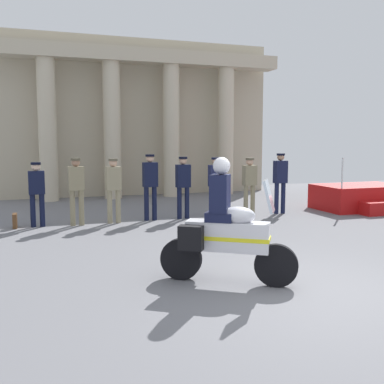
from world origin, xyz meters
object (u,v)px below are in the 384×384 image
reviewing_stand (362,198)px  officer_in_row_1 (76,186)px  motorcycle_with_rider (223,231)px  officer_in_row_6 (250,181)px  officer_in_row_0 (37,189)px  officer_in_row_3 (150,182)px  officer_in_row_4 (183,182)px  officer_in_row_5 (216,182)px  officer_in_row_7 (280,178)px  officer_in_row_2 (114,185)px  briefcase_on_ground (15,221)px

reviewing_stand → officer_in_row_1: size_ratio=1.59×
motorcycle_with_rider → officer_in_row_6: bearing=93.9°
officer_in_row_0 → officer_in_row_3: 2.89m
officer_in_row_4 → officer_in_row_3: bearing=-5.7°
reviewing_stand → motorcycle_with_rider: motorcycle_with_rider is taller
officer_in_row_1 → officer_in_row_6: 4.86m
officer_in_row_5 → officer_in_row_7: officer_in_row_7 is taller
officer_in_row_2 → officer_in_row_3: officer_in_row_3 is taller
officer_in_row_2 → officer_in_row_3: 1.00m
officer_in_row_3 → officer_in_row_6: (2.92, -0.04, -0.08)m
officer_in_row_3 → officer_in_row_5: officer_in_row_3 is taller
officer_in_row_0 → officer_in_row_4: size_ratio=0.94×
officer_in_row_3 → officer_in_row_4: size_ratio=1.04×
officer_in_row_1 → briefcase_on_ground: (-1.49, 0.14, -0.83)m
officer_in_row_6 → briefcase_on_ground: bearing=-4.2°
reviewing_stand → briefcase_on_ground: (-10.16, 0.20, -0.19)m
officer_in_row_2 → officer_in_row_3: (1.00, 0.10, 0.06)m
officer_in_row_0 → officer_in_row_4: officer_in_row_4 is taller
reviewing_stand → motorcycle_with_rider: size_ratio=1.43×
officer_in_row_2 → officer_in_row_6: officer_in_row_2 is taller
officer_in_row_6 → motorcycle_with_rider: size_ratio=0.87×
officer_in_row_0 → officer_in_row_2: size_ratio=0.96×
officer_in_row_0 → officer_in_row_2: (1.89, -0.08, 0.04)m
officer_in_row_1 → officer_in_row_6: size_ratio=1.03×
officer_in_row_3 → officer_in_row_4: officer_in_row_3 is taller
officer_in_row_0 → motorcycle_with_rider: motorcycle_with_rider is taller
officer_in_row_6 → officer_in_row_2: bearing=-3.0°
reviewing_stand → officer_in_row_2: (-7.74, 0.11, 0.63)m
reviewing_stand → officer_in_row_0: size_ratio=1.68×
officer_in_row_0 → officer_in_row_7: size_ratio=0.91×
officer_in_row_0 → officer_in_row_7: bearing=175.6°
officer_in_row_7 → officer_in_row_4: bearing=-5.0°
officer_in_row_2 → officer_in_row_7: (4.89, 0.01, 0.05)m
officer_in_row_1 → officer_in_row_5: bearing=178.2°
officer_in_row_4 → briefcase_on_ground: bearing=-4.2°
officer_in_row_4 → officer_in_row_5: bearing=177.3°
officer_in_row_0 → officer_in_row_2: officer_in_row_2 is taller
reviewing_stand → officer_in_row_7: (-2.84, 0.11, 0.68)m
officer_in_row_3 → officer_in_row_7: bearing=174.8°
officer_in_row_5 → officer_in_row_7: 2.02m
officer_in_row_0 → briefcase_on_ground: 0.94m
officer_in_row_1 → briefcase_on_ground: size_ratio=4.76×
officer_in_row_6 → officer_in_row_3: bearing=-4.7°
officer_in_row_7 → motorcycle_with_rider: (-4.10, -5.51, -0.26)m
officer_in_row_4 → officer_in_row_1: bearing=-1.6°
officer_in_row_2 → briefcase_on_ground: officer_in_row_2 is taller
officer_in_row_1 → officer_in_row_4: same height
officer_in_row_3 → officer_in_row_6: 2.92m
officer_in_row_2 → officer_in_row_3: bearing=-178.3°
officer_in_row_6 → briefcase_on_ground: 6.40m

